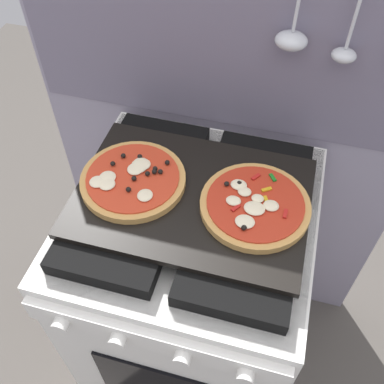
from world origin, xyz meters
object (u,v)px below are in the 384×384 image
object	(u,v)px
pizza_right	(255,204)
stove	(192,291)
baking_tray	(192,197)
pizza_left	(133,179)

from	to	relation	value
pizza_right	stove	bearing A→B (deg)	-178.92
stove	baking_tray	xyz separation A→B (m)	(0.00, 0.00, 0.46)
stove	pizza_left	bearing A→B (deg)	179.00
stove	pizza_left	world-z (taller)	pizza_left
pizza_left	pizza_right	bearing A→B (deg)	0.04
stove	baking_tray	world-z (taller)	baking_tray
pizza_left	pizza_right	distance (m)	0.29
stove	pizza_left	distance (m)	0.50
pizza_left	pizza_right	xyz separation A→B (m)	(0.29, 0.00, -0.00)
baking_tray	pizza_left	world-z (taller)	pizza_left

